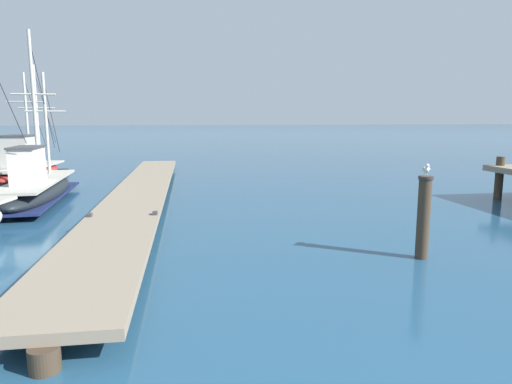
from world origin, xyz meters
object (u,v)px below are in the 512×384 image
(fishing_boat_1, at_px, (37,187))
(fishing_boat_2, at_px, (27,168))
(mooring_piling, at_px, (424,216))
(perched_seagull, at_px, (426,169))

(fishing_boat_1, distance_m, fishing_boat_2, 6.37)
(fishing_boat_1, xyz_separation_m, mooring_piling, (9.36, -8.27, 0.34))
(mooring_piling, height_order, perched_seagull, perched_seagull)
(mooring_piling, bearing_deg, fishing_boat_2, 128.08)
(fishing_boat_2, bearing_deg, perched_seagull, -51.90)
(fishing_boat_1, height_order, fishing_boat_2, fishing_boat_1)
(fishing_boat_2, bearing_deg, fishing_boat_1, -72.72)
(mooring_piling, relative_size, perched_seagull, 4.77)
(fishing_boat_2, relative_size, perched_seagull, 19.98)
(fishing_boat_2, bearing_deg, mooring_piling, -51.92)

